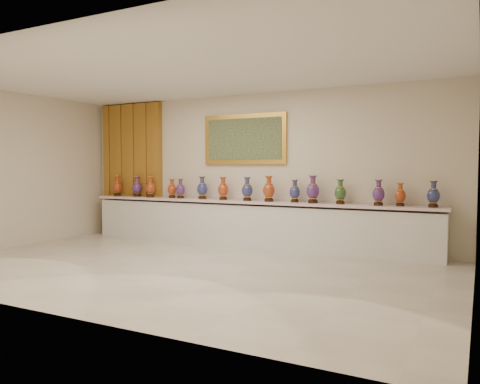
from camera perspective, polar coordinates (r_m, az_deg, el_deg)
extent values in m
plane|color=beige|center=(7.32, -7.08, -9.20)|extent=(8.00, 8.00, 0.00)
plane|color=beige|center=(9.32, 1.60, 2.73)|extent=(8.00, 0.00, 8.00)
plane|color=beige|center=(9.98, -26.44, 2.43)|extent=(0.00, 5.00, 5.00)
plane|color=beige|center=(5.89, 26.86, 2.25)|extent=(0.00, 5.00, 5.00)
plane|color=white|center=(7.30, -7.24, 14.48)|extent=(8.00, 8.00, 0.00)
cube|color=#BB7A28|center=(10.94, -13.00, 2.69)|extent=(1.64, 0.14, 2.95)
cube|color=gold|center=(9.38, 0.55, 6.46)|extent=(1.80, 0.06, 1.00)
cube|color=#1B361E|center=(9.35, 0.45, 6.47)|extent=(1.62, 0.02, 0.82)
cube|color=white|center=(9.19, 0.96, -4.12)|extent=(7.20, 0.42, 0.81)
cube|color=silver|center=(9.12, 0.91, -1.21)|extent=(7.28, 0.48, 0.05)
cylinder|color=black|center=(11.01, -14.72, -0.33)|extent=(0.16, 0.16, 0.05)
cone|color=gold|center=(11.00, -14.72, -0.07)|extent=(0.14, 0.14, 0.03)
ellipsoid|color=maroon|center=(11.00, -14.73, 0.59)|extent=(0.25, 0.25, 0.27)
cylinder|color=gold|center=(10.99, -14.74, 1.17)|extent=(0.15, 0.15, 0.01)
cylinder|color=maroon|center=(10.99, -14.74, 1.48)|extent=(0.09, 0.09, 0.10)
cone|color=maroon|center=(10.99, -14.75, 1.82)|extent=(0.15, 0.15, 0.04)
cylinder|color=gold|center=(10.99, -14.75, 1.91)|extent=(0.15, 0.15, 0.01)
cylinder|color=black|center=(10.65, -12.43, -0.42)|extent=(0.16, 0.16, 0.04)
cone|color=gold|center=(10.65, -12.43, -0.15)|extent=(0.14, 0.14, 0.03)
ellipsoid|color=#2F1153|center=(10.64, -12.44, 0.51)|extent=(0.27, 0.27, 0.26)
cylinder|color=gold|center=(10.64, -12.45, 1.11)|extent=(0.14, 0.14, 0.01)
cylinder|color=#2F1153|center=(10.64, -12.45, 1.42)|extent=(0.08, 0.08, 0.09)
cone|color=#2F1153|center=(10.63, -12.46, 1.76)|extent=(0.14, 0.14, 0.03)
cylinder|color=gold|center=(10.63, -12.46, 1.86)|extent=(0.15, 0.15, 0.01)
cylinder|color=black|center=(10.36, -10.86, -0.49)|extent=(0.16, 0.16, 0.04)
cone|color=gold|center=(10.36, -10.87, -0.22)|extent=(0.14, 0.14, 0.03)
ellipsoid|color=maroon|center=(10.35, -10.87, 0.47)|extent=(0.24, 0.24, 0.26)
cylinder|color=gold|center=(10.35, -10.88, 1.09)|extent=(0.14, 0.14, 0.01)
cylinder|color=maroon|center=(10.34, -10.88, 1.40)|extent=(0.08, 0.08, 0.09)
cone|color=maroon|center=(10.34, -10.88, 1.76)|extent=(0.14, 0.14, 0.03)
cylinder|color=gold|center=(10.34, -10.89, 1.86)|extent=(0.15, 0.15, 0.01)
cylinder|color=black|center=(10.05, -8.29, -0.59)|extent=(0.14, 0.14, 0.04)
cone|color=gold|center=(10.05, -8.29, -0.34)|extent=(0.12, 0.12, 0.03)
ellipsoid|color=maroon|center=(10.04, -8.29, 0.29)|extent=(0.24, 0.24, 0.23)
cylinder|color=gold|center=(10.04, -8.30, 0.85)|extent=(0.13, 0.13, 0.01)
cylinder|color=maroon|center=(10.04, -8.30, 1.14)|extent=(0.07, 0.07, 0.08)
cone|color=maroon|center=(10.04, -8.30, 1.47)|extent=(0.13, 0.13, 0.03)
cylinder|color=gold|center=(10.04, -8.30, 1.55)|extent=(0.13, 0.13, 0.01)
cylinder|color=black|center=(9.89, -7.25, -0.64)|extent=(0.15, 0.15, 0.04)
cone|color=gold|center=(9.89, -7.25, -0.38)|extent=(0.13, 0.13, 0.03)
ellipsoid|color=#2F1153|center=(9.88, -7.26, 0.28)|extent=(0.22, 0.22, 0.24)
cylinder|color=gold|center=(9.88, -7.26, 0.87)|extent=(0.13, 0.13, 0.01)
cylinder|color=#2F1153|center=(9.87, -7.26, 1.17)|extent=(0.08, 0.08, 0.09)
cone|color=#2F1153|center=(9.87, -7.26, 1.52)|extent=(0.13, 0.13, 0.03)
cylinder|color=gold|center=(9.87, -7.26, 1.61)|extent=(0.13, 0.13, 0.01)
cylinder|color=black|center=(9.63, -4.61, -0.71)|extent=(0.16, 0.16, 0.05)
cone|color=gold|center=(9.63, -4.62, -0.40)|extent=(0.14, 0.14, 0.03)
ellipsoid|color=#0C123C|center=(9.62, -4.62, 0.36)|extent=(0.25, 0.25, 0.27)
cylinder|color=gold|center=(9.62, -4.62, 1.05)|extent=(0.15, 0.15, 0.01)
cylinder|color=#0C123C|center=(9.62, -4.62, 1.40)|extent=(0.09, 0.09, 0.10)
cone|color=#0C123C|center=(9.61, -4.62, 1.80)|extent=(0.15, 0.15, 0.04)
cylinder|color=gold|center=(9.61, -4.63, 1.90)|extent=(0.15, 0.15, 0.01)
cylinder|color=black|center=(9.37, -2.07, -0.81)|extent=(0.16, 0.16, 0.05)
cone|color=gold|center=(9.36, -2.07, -0.50)|extent=(0.14, 0.14, 0.03)
ellipsoid|color=maroon|center=(9.36, -2.07, 0.27)|extent=(0.27, 0.27, 0.27)
cylinder|color=gold|center=(9.35, -2.07, 0.96)|extent=(0.15, 0.15, 0.01)
cylinder|color=maroon|center=(9.35, -2.07, 1.32)|extent=(0.08, 0.08, 0.10)
cone|color=maroon|center=(9.35, -2.07, 1.72)|extent=(0.15, 0.15, 0.04)
cylinder|color=gold|center=(9.35, -2.07, 1.83)|extent=(0.15, 0.15, 0.01)
cylinder|color=black|center=(9.09, 0.89, -0.92)|extent=(0.16, 0.16, 0.05)
cone|color=gold|center=(9.08, 0.89, -0.60)|extent=(0.14, 0.14, 0.03)
ellipsoid|color=#0C123C|center=(9.08, 0.89, 0.20)|extent=(0.25, 0.25, 0.27)
cylinder|color=gold|center=(9.07, 0.89, 0.92)|extent=(0.15, 0.15, 0.01)
cylinder|color=#0C123C|center=(9.07, 0.89, 1.29)|extent=(0.09, 0.09, 0.10)
cone|color=#0C123C|center=(9.07, 0.89, 1.71)|extent=(0.15, 0.15, 0.04)
cylinder|color=gold|center=(9.07, 0.89, 1.83)|extent=(0.15, 0.15, 0.01)
cylinder|color=black|center=(8.89, 3.54, -1.01)|extent=(0.17, 0.17, 0.05)
cone|color=gold|center=(8.88, 3.54, -0.66)|extent=(0.15, 0.15, 0.03)
ellipsoid|color=maroon|center=(8.88, 3.54, 0.21)|extent=(0.26, 0.26, 0.28)
cylinder|color=gold|center=(8.87, 3.55, 0.98)|extent=(0.16, 0.16, 0.01)
cylinder|color=maroon|center=(8.87, 3.55, 1.38)|extent=(0.09, 0.09, 0.10)
cone|color=maroon|center=(8.87, 3.55, 1.83)|extent=(0.16, 0.16, 0.04)
cylinder|color=gold|center=(8.87, 3.55, 1.95)|extent=(0.16, 0.16, 0.01)
cylinder|color=black|center=(8.77, 6.68, -1.10)|extent=(0.15, 0.15, 0.04)
cone|color=gold|center=(8.76, 6.68, -0.80)|extent=(0.13, 0.13, 0.03)
ellipsoid|color=#0C123C|center=(8.76, 6.69, -0.04)|extent=(0.25, 0.25, 0.24)
cylinder|color=gold|center=(8.75, 6.69, 0.64)|extent=(0.13, 0.13, 0.01)
cylinder|color=#0C123C|center=(8.75, 6.69, 0.99)|extent=(0.08, 0.08, 0.09)
cone|color=#0C123C|center=(8.75, 6.70, 1.39)|extent=(0.13, 0.13, 0.03)
cylinder|color=gold|center=(8.75, 6.70, 1.49)|extent=(0.14, 0.14, 0.01)
cylinder|color=black|center=(8.58, 8.86, -1.17)|extent=(0.18, 0.18, 0.05)
cone|color=gold|center=(8.58, 8.87, -0.80)|extent=(0.16, 0.16, 0.03)
ellipsoid|color=#2F1153|center=(8.57, 8.87, 0.13)|extent=(0.24, 0.24, 0.29)
cylinder|color=gold|center=(8.57, 8.88, 0.96)|extent=(0.16, 0.16, 0.01)
cylinder|color=#2F1153|center=(8.57, 8.89, 1.39)|extent=(0.09, 0.09, 0.11)
cone|color=#2F1153|center=(8.56, 8.89, 1.87)|extent=(0.16, 0.16, 0.04)
cylinder|color=gold|center=(8.56, 8.89, 2.00)|extent=(0.17, 0.17, 0.01)
cylinder|color=black|center=(8.49, 12.12, -1.27)|extent=(0.16, 0.16, 0.04)
cone|color=gold|center=(8.48, 12.12, -0.95)|extent=(0.14, 0.14, 0.03)
ellipsoid|color=black|center=(8.48, 12.13, -0.13)|extent=(0.21, 0.21, 0.25)
cylinder|color=gold|center=(8.47, 12.14, 0.60)|extent=(0.14, 0.14, 0.01)
cylinder|color=black|center=(8.47, 12.14, 0.98)|extent=(0.08, 0.08, 0.09)
cone|color=black|center=(8.47, 12.15, 1.40)|extent=(0.14, 0.14, 0.03)
cylinder|color=gold|center=(8.47, 12.15, 1.52)|extent=(0.14, 0.14, 0.01)
cylinder|color=black|center=(8.30, 16.52, -1.42)|extent=(0.16, 0.16, 0.04)
cone|color=gold|center=(8.30, 16.52, -1.09)|extent=(0.14, 0.14, 0.03)
ellipsoid|color=#2F1153|center=(8.29, 16.54, -0.25)|extent=(0.27, 0.27, 0.26)
cylinder|color=gold|center=(8.29, 16.55, 0.50)|extent=(0.14, 0.14, 0.01)
cylinder|color=#2F1153|center=(8.28, 16.55, 0.89)|extent=(0.08, 0.08, 0.09)
cone|color=#2F1153|center=(8.28, 16.56, 1.33)|extent=(0.14, 0.14, 0.03)
cylinder|color=gold|center=(8.28, 16.56, 1.45)|extent=(0.14, 0.14, 0.01)
cylinder|color=black|center=(8.29, 18.94, -1.48)|extent=(0.14, 0.14, 0.04)
cone|color=gold|center=(8.29, 18.94, -1.19)|extent=(0.12, 0.12, 0.03)
ellipsoid|color=maroon|center=(8.28, 18.95, -0.44)|extent=(0.20, 0.20, 0.23)
cylinder|color=gold|center=(8.28, 18.97, 0.22)|extent=(0.12, 0.12, 0.01)
cylinder|color=maroon|center=(8.27, 18.97, 0.57)|extent=(0.07, 0.07, 0.08)
cone|color=maroon|center=(8.27, 18.98, 0.95)|extent=(0.12, 0.12, 0.03)
cylinder|color=gold|center=(8.27, 18.98, 1.06)|extent=(0.13, 0.13, 0.01)
cylinder|color=black|center=(8.20, 22.48, -1.58)|extent=(0.15, 0.15, 0.04)
cone|color=gold|center=(8.20, 22.49, -1.25)|extent=(0.14, 0.14, 0.03)
ellipsoid|color=#0C123C|center=(8.19, 22.51, -0.40)|extent=(0.22, 0.22, 0.25)
cylinder|color=gold|center=(8.19, 22.52, 0.35)|extent=(0.14, 0.14, 0.01)
cylinder|color=#0C123C|center=(8.18, 22.53, 0.73)|extent=(0.08, 0.08, 0.09)
cone|color=#0C123C|center=(8.18, 22.54, 1.17)|extent=(0.14, 0.14, 0.03)
cylinder|color=gold|center=(8.18, 22.54, 1.29)|extent=(0.14, 0.14, 0.01)
cube|color=white|center=(9.56, -5.34, -0.86)|extent=(0.10, 0.06, 0.00)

